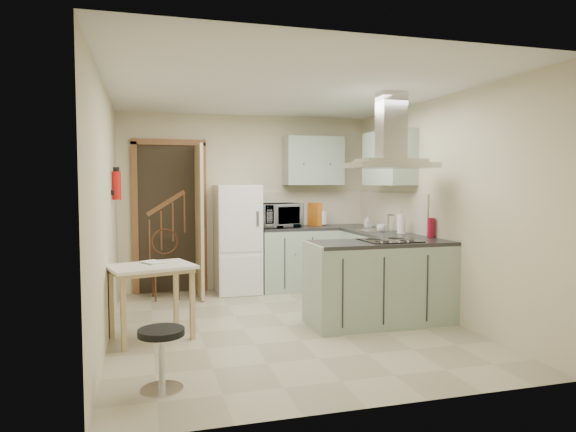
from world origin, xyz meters
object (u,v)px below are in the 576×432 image
object	(u,v)px
bentwood_chair	(165,267)
stool	(162,359)
extractor_hood	(391,165)
drop_leaf_table	(152,302)
microwave	(278,215)
fridge	(237,239)
peninsula	(381,282)

from	to	relation	value
bentwood_chair	stool	xyz separation A→B (m)	(-0.15, -3.08, -0.19)
extractor_hood	bentwood_chair	xyz separation A→B (m)	(-2.31, 1.87, -1.30)
drop_leaf_table	microwave	size ratio (longest dim) A/B	1.27
stool	microwave	distance (m)	3.69
extractor_hood	microwave	xyz separation A→B (m)	(-0.75, 1.95, -0.65)
stool	drop_leaf_table	bearing A→B (deg)	92.28
fridge	stool	distance (m)	3.42
microwave	fridge	bearing A→B (deg)	160.48
extractor_hood	stool	size ratio (longest dim) A/B	1.95
extractor_hood	bentwood_chair	bearing A→B (deg)	140.99
bentwood_chair	peninsula	bearing A→B (deg)	-45.19
peninsula	stool	xyz separation A→B (m)	(-2.36, -1.21, -0.22)
fridge	extractor_hood	xyz separation A→B (m)	(1.32, -1.98, 0.97)
drop_leaf_table	bentwood_chair	size ratio (longest dim) A/B	0.94
fridge	peninsula	distance (m)	2.35
microwave	drop_leaf_table	bearing A→B (deg)	-150.08
stool	extractor_hood	bearing A→B (deg)	26.12
fridge	drop_leaf_table	distance (m)	2.27
fridge	stool	world-z (taller)	fridge
fridge	stool	size ratio (longest dim) A/B	3.25
drop_leaf_table	bentwood_chair	bearing A→B (deg)	67.23
fridge	microwave	world-z (taller)	fridge
peninsula	extractor_hood	size ratio (longest dim) A/B	1.72
peninsula	stool	world-z (taller)	peninsula
fridge	microwave	size ratio (longest dim) A/B	2.43
peninsula	bentwood_chair	distance (m)	2.90
extractor_hood	bentwood_chair	world-z (taller)	extractor_hood
peninsula	microwave	xyz separation A→B (m)	(-0.65, 1.95, 0.62)
bentwood_chair	extractor_hood	bearing A→B (deg)	-43.95
drop_leaf_table	stool	xyz separation A→B (m)	(0.05, -1.30, -0.14)
peninsula	extractor_hood	world-z (taller)	extractor_hood
bentwood_chair	stool	size ratio (longest dim) A/B	1.81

